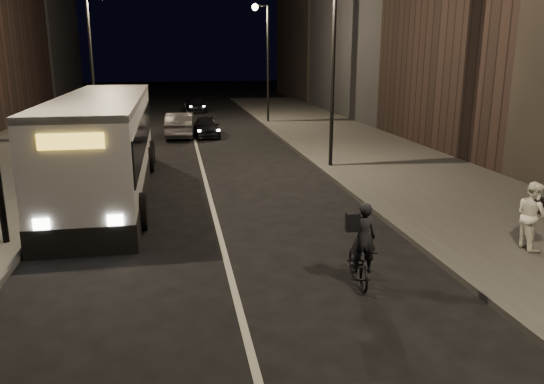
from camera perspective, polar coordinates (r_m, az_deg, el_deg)
name	(u,v)px	position (r m, az deg, el deg)	size (l,w,h in m)	color
ground	(236,297)	(11.37, -3.90, -11.20)	(180.00, 180.00, 0.00)	black
sidewalk_right	(376,156)	(26.46, 11.10, 3.79)	(7.00, 70.00, 0.16)	#3A3A37
sidewalk_left	(4,170)	(25.75, -26.89, 2.16)	(7.00, 70.00, 0.16)	#3A3A37
streetlight_right_mid	(328,43)	(23.09, 6.01, 15.61)	(1.20, 0.44, 8.12)	black
streetlight_right_far	(264,47)	(38.72, -0.85, 15.28)	(1.20, 0.44, 8.12)	black
streetlight_left_far	(95,46)	(32.46, -18.50, 14.67)	(1.20, 0.44, 8.12)	black
city_bus	(105,141)	(20.04, -17.51, 5.29)	(3.18, 13.15, 3.53)	silver
cyclist_on_bicycle	(360,256)	(11.91, 9.44, -6.81)	(0.74, 1.70, 1.90)	black
pedestrian_woman	(532,215)	(14.79, 26.17, -2.28)	(0.84, 0.66, 1.74)	white
car_near	(207,127)	(32.92, -7.03, 7.00)	(1.46, 3.64, 1.24)	black
car_mid	(180,125)	(32.94, -9.85, 7.13)	(1.59, 4.56, 1.50)	#373739
car_far	(196,105)	(47.49, -8.15, 9.27)	(1.67, 4.12, 1.20)	black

